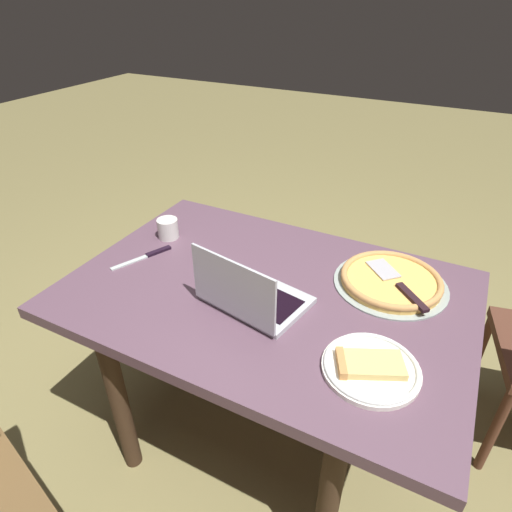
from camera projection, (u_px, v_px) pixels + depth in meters
ground_plane at (265, 423)px, 1.80m from camera, size 12.00×12.00×0.00m
dining_table at (267, 309)px, 1.47m from camera, size 1.30×0.89×0.70m
laptop at (250, 295)px, 1.33m from camera, size 0.34×0.28×0.21m
pizza_plate at (370, 367)px, 1.12m from camera, size 0.26×0.26×0.04m
pizza_tray at (391, 280)px, 1.43m from camera, size 0.37×0.37×0.04m
table_knife at (148, 255)px, 1.59m from camera, size 0.11×0.22×0.01m
drink_cup at (168, 228)px, 1.69m from camera, size 0.08×0.08×0.08m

